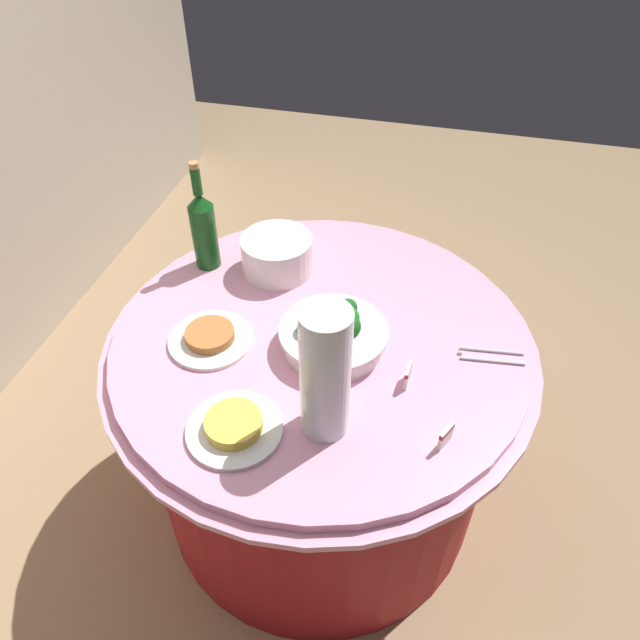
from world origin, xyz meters
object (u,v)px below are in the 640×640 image
(food_plate_fried_egg, at_px, (234,427))
(food_plate_peanuts, at_px, (210,338))
(plate_stack, at_px, (277,255))
(broccoli_bowl, at_px, (334,335))
(label_placard_front, at_px, (446,436))
(label_placard_mid, at_px, (408,374))
(serving_tongs, at_px, (489,356))
(decorative_fruit_vase, at_px, (325,377))
(wine_bottle, at_px, (204,228))

(food_plate_fried_egg, xyz_separation_m, food_plate_peanuts, (0.26, 0.16, -0.00))
(plate_stack, bearing_deg, food_plate_fried_egg, -172.07)
(broccoli_bowl, distance_m, food_plate_peanuts, 0.32)
(broccoli_bowl, relative_size, label_placard_front, 5.09)
(plate_stack, xyz_separation_m, label_placard_mid, (-0.36, -0.44, -0.02))
(plate_stack, relative_size, label_placard_front, 3.82)
(food_plate_fried_egg, height_order, label_placard_front, label_placard_front)
(serving_tongs, distance_m, food_plate_fried_egg, 0.67)
(label_placard_mid, bearing_deg, food_plate_fried_egg, 123.94)
(label_placard_front, xyz_separation_m, label_placard_mid, (0.16, 0.11, 0.00))
(food_plate_fried_egg, relative_size, label_placard_mid, 4.00)
(label_placard_mid, bearing_deg, plate_stack, 51.00)
(broccoli_bowl, distance_m, decorative_fruit_vase, 0.27)
(food_plate_peanuts, distance_m, label_placard_front, 0.65)
(wine_bottle, relative_size, label_placard_front, 6.11)
(serving_tongs, bearing_deg, broccoli_bowl, 100.07)
(wine_bottle, distance_m, label_placard_mid, 0.74)
(broccoli_bowl, xyz_separation_m, label_placard_front, (-0.23, -0.31, -0.02))
(plate_stack, height_order, food_plate_fried_egg, plate_stack)
(food_plate_fried_egg, bearing_deg, plate_stack, 7.93)
(wine_bottle, xyz_separation_m, decorative_fruit_vase, (-0.50, -0.49, 0.03))
(plate_stack, distance_m, wine_bottle, 0.23)
(serving_tongs, height_order, food_plate_peanuts, food_plate_peanuts)
(food_plate_peanuts, bearing_deg, label_placard_mid, -91.92)
(broccoli_bowl, bearing_deg, wine_bottle, 60.07)
(decorative_fruit_vase, height_order, serving_tongs, decorative_fruit_vase)
(plate_stack, bearing_deg, decorative_fruit_vase, -152.36)
(serving_tongs, bearing_deg, food_plate_peanuts, 99.85)
(broccoli_bowl, bearing_deg, label_placard_mid, -109.61)
(wine_bottle, relative_size, food_plate_peanuts, 1.53)
(broccoli_bowl, distance_m, label_placard_front, 0.38)
(broccoli_bowl, distance_m, label_placard_mid, 0.21)
(broccoli_bowl, relative_size, food_plate_fried_egg, 1.27)
(food_plate_fried_egg, relative_size, food_plate_peanuts, 1.00)
(plate_stack, bearing_deg, label_placard_mid, -129.00)
(food_plate_fried_egg, xyz_separation_m, label_placard_mid, (0.24, -0.36, 0.02))
(plate_stack, bearing_deg, food_plate_peanuts, 166.90)
(wine_bottle, height_order, decorative_fruit_vase, decorative_fruit_vase)
(food_plate_peanuts, bearing_deg, wine_bottle, 22.92)
(food_plate_fried_egg, height_order, food_plate_peanuts, food_plate_fried_egg)
(plate_stack, height_order, decorative_fruit_vase, decorative_fruit_vase)
(broccoli_bowl, distance_m, serving_tongs, 0.40)
(serving_tongs, height_order, food_plate_fried_egg, food_plate_fried_egg)
(food_plate_peanuts, relative_size, label_placard_front, 4.00)
(broccoli_bowl, relative_size, food_plate_peanuts, 1.27)
(decorative_fruit_vase, height_order, food_plate_peanuts, decorative_fruit_vase)
(broccoli_bowl, bearing_deg, decorative_fruit_vase, -171.49)
(food_plate_peanuts, height_order, label_placard_mid, label_placard_mid)
(plate_stack, relative_size, food_plate_fried_egg, 0.95)
(broccoli_bowl, height_order, wine_bottle, wine_bottle)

